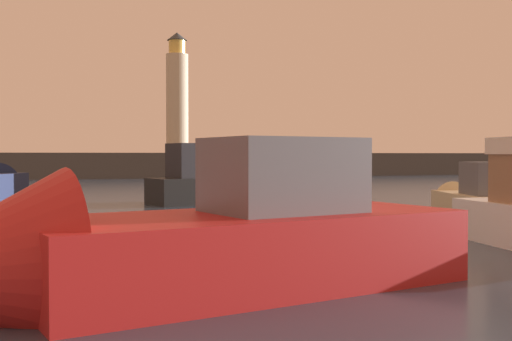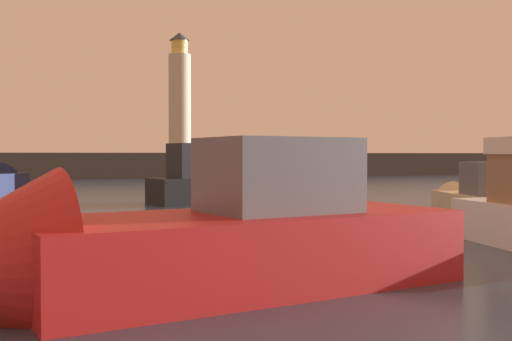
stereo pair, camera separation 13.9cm
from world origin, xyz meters
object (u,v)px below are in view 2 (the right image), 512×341
(motorboat_3, at_px, (231,183))
(lighthouse, at_px, (180,96))
(motorboat_6, at_px, (158,248))
(motorboat_1, at_px, (467,199))

(motorboat_3, bearing_deg, lighthouse, 82.20)
(motorboat_3, height_order, motorboat_6, motorboat_3)
(motorboat_6, bearing_deg, lighthouse, 77.89)
(motorboat_1, distance_m, motorboat_6, 15.46)
(motorboat_1, xyz_separation_m, motorboat_6, (-12.35, -9.30, 0.16))
(lighthouse, distance_m, motorboat_6, 52.30)
(motorboat_1, bearing_deg, motorboat_6, -143.02)
(lighthouse, bearing_deg, motorboat_6, -102.11)
(lighthouse, distance_m, motorboat_3, 33.74)
(lighthouse, distance_m, motorboat_1, 42.02)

